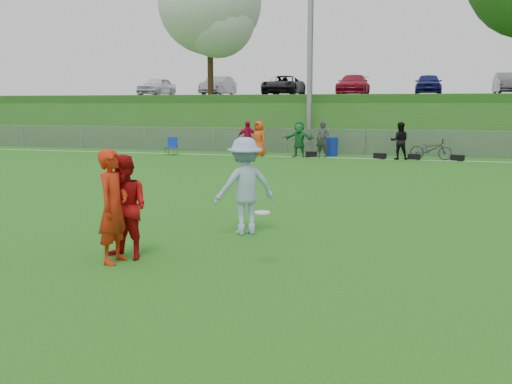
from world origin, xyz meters
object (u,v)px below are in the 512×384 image
(recycling_bin, at_px, (331,147))
(bicycle, at_px, (431,149))
(frisbee, at_px, (262,213))
(player_red_center, at_px, (125,207))
(player_blue, at_px, (245,186))
(player_red_left, at_px, (113,206))

(recycling_bin, relative_size, bicycle, 0.49)
(frisbee, bearing_deg, bicycle, 81.42)
(player_red_center, height_order, frisbee, player_red_center)
(player_blue, relative_size, recycling_bin, 2.07)
(player_red_left, relative_size, recycling_bin, 2.00)
(recycling_bin, distance_m, bicycle, 4.67)
(bicycle, bearing_deg, recycling_bin, 90.09)
(player_red_left, bearing_deg, player_red_center, -15.95)
(bicycle, bearing_deg, player_blue, 175.21)
(player_red_left, height_order, player_red_center, player_red_left)
(frisbee, distance_m, bicycle, 18.95)
(player_red_center, relative_size, player_blue, 0.91)
(bicycle, bearing_deg, frisbee, 179.40)
(player_red_left, height_order, bicycle, player_red_left)
(player_blue, distance_m, recycling_bin, 17.25)
(player_red_left, relative_size, bicycle, 0.97)
(player_red_center, bearing_deg, recycling_bin, 103.07)
(recycling_bin, bearing_deg, player_red_center, -91.37)
(player_red_left, height_order, recycling_bin, player_red_left)
(player_red_center, relative_size, recycling_bin, 1.88)
(player_red_left, relative_size, frisbee, 7.36)
(bicycle, bearing_deg, player_red_left, 172.87)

